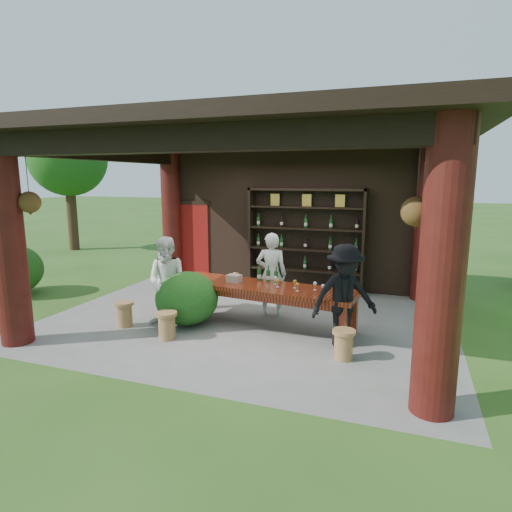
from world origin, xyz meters
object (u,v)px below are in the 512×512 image
(host, at_px, (271,274))
(guest_man, at_px, (344,296))
(napkin_basket, at_px, (234,278))
(stool_near_right, at_px, (344,344))
(guest_woman, at_px, (169,282))
(stool_near_left, at_px, (167,325))
(stool_far_left, at_px, (124,313))
(wine_shelf, at_px, (305,240))
(tasting_table, at_px, (262,291))

(host, relative_size, guest_man, 0.98)
(guest_man, height_order, napkin_basket, guest_man)
(host, xyz_separation_m, guest_man, (1.57, -1.16, 0.01))
(host, distance_m, napkin_basket, 0.80)
(stool_near_right, relative_size, guest_woman, 0.28)
(stool_near_left, xyz_separation_m, host, (1.25, 1.81, 0.57))
(stool_near_left, bearing_deg, stool_far_left, 165.13)
(guest_woman, bearing_deg, wine_shelf, 50.87)
(tasting_table, relative_size, stool_near_right, 7.76)
(stool_near_right, xyz_separation_m, host, (-1.65, 1.65, 0.57))
(tasting_table, relative_size, host, 2.16)
(wine_shelf, relative_size, guest_woman, 1.70)
(wine_shelf, bearing_deg, guest_man, -66.84)
(guest_man, bearing_deg, napkin_basket, 133.52)
(tasting_table, xyz_separation_m, stool_near_right, (1.63, -1.03, -0.39))
(stool_near_left, bearing_deg, stool_near_right, 3.28)
(stool_near_left, distance_m, host, 2.28)
(host, height_order, napkin_basket, host)
(tasting_table, xyz_separation_m, host, (-0.02, 0.62, 0.18))
(tasting_table, relative_size, guest_woman, 2.17)
(napkin_basket, bearing_deg, stool_near_left, -119.98)
(stool_far_left, height_order, guest_man, guest_man)
(wine_shelf, relative_size, stool_near_left, 5.96)
(host, bearing_deg, napkin_basket, 37.03)
(stool_near_left, xyz_separation_m, stool_far_left, (-1.05, 0.28, -0.00))
(napkin_basket, bearing_deg, stool_far_left, -151.64)
(stool_near_right, distance_m, host, 2.40)
(napkin_basket, bearing_deg, tasting_table, -3.27)
(wine_shelf, xyz_separation_m, guest_man, (1.39, -3.25, -0.39))
(stool_near_left, bearing_deg, napkin_basket, 60.02)
(stool_near_right, bearing_deg, napkin_basket, 154.10)
(wine_shelf, relative_size, stool_far_left, 6.01)
(stool_near_left, height_order, stool_far_left, stool_near_left)
(wine_shelf, xyz_separation_m, stool_far_left, (-2.48, -3.63, -0.97))
(stool_far_left, relative_size, host, 0.28)
(guest_woman, bearing_deg, stool_near_left, -73.92)
(wine_shelf, height_order, host, wine_shelf)
(wine_shelf, bearing_deg, tasting_table, -93.39)
(wine_shelf, xyz_separation_m, napkin_basket, (-0.72, -2.68, -0.40))
(wine_shelf, bearing_deg, stool_far_left, -124.34)
(guest_man, bearing_deg, stool_near_left, 161.86)
(stool_near_right, bearing_deg, tasting_table, 147.73)
(stool_far_left, height_order, guest_woman, guest_woman)
(stool_far_left, bearing_deg, host, 33.74)
(tasting_table, distance_m, napkin_basket, 0.59)
(wine_shelf, height_order, napkin_basket, wine_shelf)
(wine_shelf, relative_size, stool_near_right, 6.07)
(napkin_basket, bearing_deg, stool_near_right, -25.90)
(wine_shelf, relative_size, guest_man, 1.67)
(guest_woman, bearing_deg, stool_far_left, -164.72)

